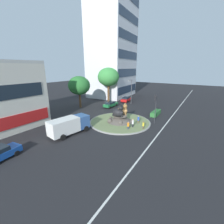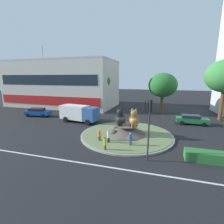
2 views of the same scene
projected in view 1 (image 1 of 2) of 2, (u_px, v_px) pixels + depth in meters
name	position (u px, v px, depth m)	size (l,w,h in m)	color
ground_plane	(120.00, 122.00, 29.03)	(160.00, 160.00, 0.00)	black
lane_centreline	(161.00, 131.00, 25.05)	(112.00, 0.20, 0.01)	silver
roundabout_island	(120.00, 120.00, 28.89)	(11.61, 11.61, 1.40)	gray
cat_statue_black	(119.00, 112.00, 27.62)	(1.71, 2.54, 2.36)	black
cat_statue_tabby	(123.00, 110.00, 29.05)	(1.56, 2.41, 2.33)	#9E703D
traffic_light_mast	(155.00, 103.00, 27.37)	(0.76, 0.49, 5.47)	#2D2D33
office_tower	(113.00, 47.00, 51.78)	(17.32, 13.22, 33.78)	silver
clipped_hedge_strip	(156.00, 113.00, 33.40)	(4.24, 1.20, 0.90)	#2D7033
broadleaf_tree_behind_island	(20.00, 89.00, 26.80)	(6.12, 6.12, 9.06)	brown
second_tree_near_tower	(79.00, 86.00, 38.19)	(5.54, 5.54, 8.11)	brown
third_tree_left	(108.00, 77.00, 44.29)	(6.33, 6.33, 10.16)	brown
streetlight_arm	(131.00, 90.00, 42.31)	(2.07, 0.24, 6.90)	#4C4C51
pedestrian_white_shirt	(133.00, 123.00, 25.96)	(0.32, 0.32, 1.70)	black
pedestrian_orange_shirt	(128.00, 126.00, 25.18)	(0.36, 0.36, 1.54)	#33384C
pedestrian_blue_shirt	(138.00, 120.00, 27.93)	(0.37, 0.37, 1.62)	brown
pedestrian_yellow_shirt	(143.00, 125.00, 25.22)	(0.30, 0.30, 1.56)	brown
sedan_on_far_lane	(126.00, 99.00, 45.92)	(4.29, 2.37, 1.47)	red
parked_car_right	(111.00, 104.00, 39.97)	(4.72, 1.99, 1.48)	#1E6B38
delivery_box_truck	(69.00, 125.00, 23.58)	(6.79, 3.37, 2.69)	#335693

